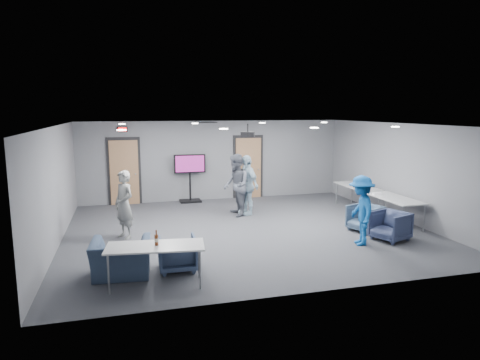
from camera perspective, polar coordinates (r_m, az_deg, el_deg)
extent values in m
plane|color=#323439|center=(11.15, 0.84, -6.63)|extent=(9.00, 9.00, 0.00)
plane|color=silver|center=(10.72, 0.88, 7.38)|extent=(9.00, 9.00, 0.00)
cube|color=slate|center=(14.70, -3.45, 2.62)|extent=(9.00, 0.02, 2.70)
cube|color=slate|center=(7.17, 9.73, -4.66)|extent=(9.00, 0.02, 2.70)
cube|color=slate|center=(10.56, -23.33, -0.79)|extent=(0.02, 8.00, 2.70)
cube|color=slate|center=(12.83, 20.56, 1.06)|extent=(0.02, 8.00, 2.70)
cube|color=black|center=(14.41, -15.17, 1.09)|extent=(1.06, 0.06, 2.24)
cube|color=#A97B52|center=(14.37, -15.17, 0.95)|extent=(0.90, 0.05, 2.10)
cylinder|color=gray|center=(14.33, -13.76, 0.78)|extent=(0.04, 0.10, 0.04)
cube|color=black|center=(15.00, 1.08, 1.73)|extent=(1.06, 0.06, 2.24)
cube|color=#A97B52|center=(14.96, 1.13, 1.60)|extent=(0.90, 0.05, 2.10)
cylinder|color=gray|center=(15.02, 2.46, 1.43)|extent=(0.04, 0.10, 0.04)
cube|color=black|center=(14.25, -15.41, 6.53)|extent=(0.32, 0.06, 0.16)
cube|color=#FF0C0C|center=(14.21, -15.41, 6.53)|extent=(0.26, 0.02, 0.11)
cube|color=black|center=(13.34, -4.56, 7.67)|extent=(0.60, 0.60, 0.03)
cylinder|color=white|center=(8.51, -15.52, 6.43)|extent=(0.18, 0.18, 0.02)
cylinder|color=white|center=(12.11, -15.47, 7.20)|extent=(0.18, 0.18, 0.02)
cylinder|color=white|center=(8.73, -2.19, 6.82)|extent=(0.18, 0.18, 0.02)
cylinder|color=white|center=(12.26, -6.01, 7.51)|extent=(0.18, 0.18, 0.02)
cylinder|color=white|center=(9.39, 9.88, 6.87)|extent=(0.18, 0.18, 0.02)
cylinder|color=white|center=(12.74, 2.98, 7.61)|extent=(0.18, 0.18, 0.02)
cylinder|color=white|center=(10.39, 20.00, 6.68)|extent=(0.18, 0.18, 0.02)
cylinder|color=white|center=(13.49, 11.15, 7.55)|extent=(0.18, 0.18, 0.02)
imported|color=gray|center=(10.63, -15.19, -3.18)|extent=(0.67, 0.72, 1.64)
imported|color=#575C68|center=(12.38, -0.53, -0.70)|extent=(0.71, 0.90, 1.82)
imported|color=#A7C4D7|center=(12.58, 0.87, -0.66)|extent=(0.74, 1.12, 1.77)
imported|color=#164D91|center=(10.14, 15.83, -3.92)|extent=(0.84, 1.15, 1.60)
imported|color=#3C5069|center=(11.40, 16.35, -4.90)|extent=(0.95, 0.94, 0.67)
imported|color=#353E5B|center=(10.80, 19.38, -5.79)|extent=(0.97, 0.96, 0.69)
imported|color=#3D4C69|center=(8.45, -8.35, -9.64)|extent=(0.73, 0.75, 0.66)
imported|color=#384962|center=(8.36, -15.55, -10.02)|extent=(1.14, 1.02, 0.69)
cube|color=#B7BABC|center=(13.82, 15.35, -0.79)|extent=(0.72, 1.74, 0.03)
cylinder|color=gray|center=(14.42, 12.74, -1.74)|extent=(0.04, 0.04, 0.70)
cylinder|color=gray|center=(13.08, 15.95, -3.01)|extent=(0.04, 0.04, 0.70)
cylinder|color=gray|center=(14.69, 14.68, -1.62)|extent=(0.04, 0.04, 0.70)
cylinder|color=gray|center=(13.38, 18.03, -2.84)|extent=(0.04, 0.04, 0.70)
cube|color=#B7BABC|center=(12.25, 19.83, -2.29)|extent=(0.78, 1.86, 0.03)
cylinder|color=gray|center=(12.85, 16.45, -3.25)|extent=(0.04, 0.04, 0.70)
cylinder|color=gray|center=(11.48, 20.90, -4.98)|extent=(0.04, 0.04, 0.70)
cylinder|color=gray|center=(13.18, 18.74, -3.05)|extent=(0.04, 0.04, 0.70)
cylinder|color=gray|center=(11.85, 23.32, -4.70)|extent=(0.04, 0.04, 0.70)
cube|color=#B7BABC|center=(7.68, -11.23, -8.67)|extent=(1.77, 0.91, 0.03)
cylinder|color=gray|center=(8.05, -5.50, -10.43)|extent=(0.04, 0.04, 0.70)
cylinder|color=gray|center=(8.14, -16.52, -10.56)|extent=(0.04, 0.04, 0.70)
cylinder|color=gray|center=(7.54, -5.32, -11.83)|extent=(0.04, 0.04, 0.70)
cylinder|color=gray|center=(7.64, -17.13, -11.94)|extent=(0.04, 0.04, 0.70)
cylinder|color=#622A10|center=(7.67, -11.08, -7.85)|extent=(0.07, 0.07, 0.19)
cylinder|color=#622A10|center=(7.63, -11.11, -6.87)|extent=(0.03, 0.03, 0.08)
cylinder|color=beige|center=(7.67, -11.08, -7.85)|extent=(0.07, 0.07, 0.06)
cylinder|color=#622A10|center=(13.56, 16.81, -0.61)|extent=(0.06, 0.06, 0.17)
cylinder|color=#622A10|center=(13.54, 16.83, -0.10)|extent=(0.02, 0.02, 0.08)
cylinder|color=beige|center=(13.56, 16.81, -0.61)|extent=(0.06, 0.06, 0.06)
cube|color=#BF502F|center=(13.64, 15.20, -0.77)|extent=(0.19, 0.15, 0.04)
cube|color=white|center=(12.50, 17.87, -1.76)|extent=(0.26, 0.21, 0.05)
cube|color=black|center=(14.52, -6.63, -2.79)|extent=(0.70, 0.50, 0.06)
cylinder|color=black|center=(14.41, -6.67, -0.38)|extent=(0.06, 0.06, 1.20)
cube|color=black|center=(14.31, -6.72, 2.18)|extent=(1.05, 0.07, 0.62)
cube|color=#7A1B66|center=(14.26, -6.69, 2.16)|extent=(0.95, 0.01, 0.54)
cylinder|color=black|center=(11.78, 1.04, 6.97)|extent=(0.04, 0.04, 0.22)
cube|color=black|center=(11.79, 1.04, 6.10)|extent=(0.45, 0.42, 0.14)
cylinder|color=black|center=(11.63, 1.27, 6.05)|extent=(0.08, 0.06, 0.08)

